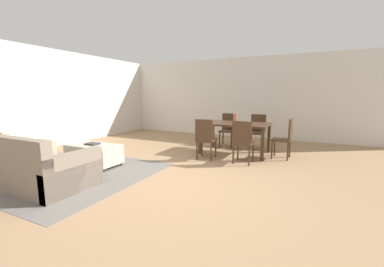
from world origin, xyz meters
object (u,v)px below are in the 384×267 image
object	(u,v)px
dining_chair_near_right	(243,140)
dining_chair_head_east	(286,136)
couch	(29,167)
dining_chair_far_right	(258,129)
dining_table	(235,126)
vase_centerpiece	(235,118)
ottoman_table	(94,154)
dining_chair_near_left	(205,137)
book_on_ottoman	(93,144)
dining_chair_far_left	(228,127)

from	to	relation	value
dining_chair_near_right	dining_chair_head_east	xyz separation A→B (m)	(0.76, 0.86, 0.00)
couch	dining_chair_far_right	distance (m)	5.27
dining_table	vase_centerpiece	distance (m)	0.21
ottoman_table	dining_table	world-z (taller)	dining_table
dining_table	dining_chair_far_right	size ratio (longest dim) A/B	1.78
couch	dining_chair_near_left	bearing A→B (deg)	53.66
dining_chair_near_right	book_on_ottoman	size ratio (longest dim) A/B	3.54
dining_chair_far_left	dining_chair_far_right	xyz separation A→B (m)	(0.84, 0.02, 0.00)
couch	vase_centerpiece	distance (m)	4.35
dining_table	dining_chair_far_left	distance (m)	0.97
dining_table	dining_chair_far_left	size ratio (longest dim) A/B	1.78
couch	ottoman_table	bearing A→B (deg)	84.43
vase_centerpiece	book_on_ottoman	xyz separation A→B (m)	(-2.33, -2.32, -0.42)
couch	dining_chair_near_right	bearing A→B (deg)	43.53
dining_chair_far_left	dining_chair_head_east	bearing A→B (deg)	-28.10
dining_table	dining_chair_far_right	xyz separation A→B (m)	(0.39, 0.86, -0.15)
couch	dining_table	world-z (taller)	couch
dining_chair_far_left	book_on_ottoman	distance (m)	3.71
dining_chair_near_left	vase_centerpiece	world-z (taller)	vase_centerpiece
dining_chair_near_left	vase_centerpiece	distance (m)	1.02
couch	book_on_ottoman	xyz separation A→B (m)	(0.09, 1.23, 0.16)
dining_chair_near_left	vase_centerpiece	xyz separation A→B (m)	(0.43, 0.86, 0.36)
couch	ottoman_table	distance (m)	1.24
ottoman_table	vase_centerpiece	size ratio (longest dim) A/B	4.69
dining_chair_near_left	dining_chair_far_left	size ratio (longest dim) A/B	1.00
couch	dining_chair_far_left	world-z (taller)	dining_chair_far_left
dining_chair_near_left	dining_chair_head_east	bearing A→B (deg)	28.00
vase_centerpiece	book_on_ottoman	world-z (taller)	vase_centerpiece
dining_chair_far_right	dining_chair_head_east	size ratio (longest dim) A/B	1.00
dining_table	dining_chair_near_left	world-z (taller)	dining_chair_near_left
dining_table	book_on_ottoman	xyz separation A→B (m)	(-2.32, -2.36, -0.22)
dining_chair_head_east	book_on_ottoman	world-z (taller)	dining_chair_head_east
dining_chair_near_left	dining_chair_far_right	world-z (taller)	same
dining_table	dining_chair_near_right	world-z (taller)	dining_chair_near_right
dining_chair_near_left	dining_chair_far_right	size ratio (longest dim) A/B	1.00
dining_chair_far_left	book_on_ottoman	xyz separation A→B (m)	(-1.87, -3.21, -0.06)
dining_chair_near_left	dining_chair_far_left	xyz separation A→B (m)	(-0.03, 1.74, 0.00)
dining_chair_near_left	vase_centerpiece	bearing A→B (deg)	63.07
dining_chair_near_right	ottoman_table	bearing A→B (deg)	-151.69
dining_chair_head_east	dining_chair_near_right	bearing A→B (deg)	-131.49
dining_chair_far_right	dining_table	bearing A→B (deg)	-114.07
ottoman_table	vase_centerpiece	xyz separation A→B (m)	(2.30, 2.33, 0.63)
couch	dining_chair_far_left	size ratio (longest dim) A/B	2.32
dining_chair_head_east	ottoman_table	bearing A→B (deg)	-146.24
dining_chair_far_right	dining_chair_head_east	distance (m)	1.21
dining_table	dining_chair_near_right	bearing A→B (deg)	-64.41
dining_table	dining_chair_far_left	bearing A→B (deg)	118.13
dining_table	vase_centerpiece	world-z (taller)	vase_centerpiece
dining_chair_head_east	vase_centerpiece	size ratio (longest dim) A/B	3.97
couch	dining_chair_near_right	world-z (taller)	dining_chair_near_right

